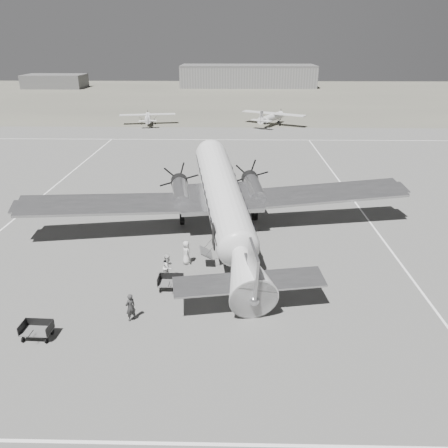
{
  "coord_description": "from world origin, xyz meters",
  "views": [
    {
      "loc": [
        0.53,
        -25.86,
        14.08
      ],
      "look_at": [
        -0.06,
        2.1,
        2.2
      ],
      "focal_mm": 35.0,
      "sensor_mm": 36.0,
      "label": 1
    }
  ],
  "objects": [
    {
      "name": "shed_secondary",
      "position": [
        -55.0,
        115.0,
        2.0
      ],
      "size": [
        18.0,
        10.0,
        4.0
      ],
      "primitive_type": "cube",
      "color": "#515151",
      "rests_on": "ground"
    },
    {
      "name": "baggage_cart_far",
      "position": [
        -9.35,
        -7.83,
        0.45
      ],
      "size": [
        1.63,
        1.18,
        0.89
      ],
      "primitive_type": null,
      "rotation": [
        0.0,
        0.0,
        -0.04
      ],
      "color": "#515151",
      "rests_on": "ground"
    },
    {
      "name": "dc3_airliner",
      "position": [
        -0.06,
        4.1,
        2.95
      ],
      "size": [
        34.18,
        26.45,
        5.9
      ],
      "primitive_type": null,
      "rotation": [
        0.0,
        0.0,
        0.17
      ],
      "color": "#B6B6B8",
      "rests_on": "ground"
    },
    {
      "name": "taxi_line_horizon",
      "position": [
        0.0,
        40.0,
        0.01
      ],
      "size": [
        90.0,
        0.15,
        0.01
      ],
      "primitive_type": "cube",
      "color": "white",
      "rests_on": "ground"
    },
    {
      "name": "passenger",
      "position": [
        -2.56,
        0.35,
        0.83
      ],
      "size": [
        0.64,
        0.88,
        1.66
      ],
      "primitive_type": "imported",
      "rotation": [
        0.0,
        0.0,
        1.72
      ],
      "color": "silver",
      "rests_on": "ground"
    },
    {
      "name": "taxi_line_near",
      "position": [
        0.0,
        -14.0,
        0.01
      ],
      "size": [
        60.0,
        0.15,
        0.01
      ],
      "primitive_type": "cube",
      "color": "white",
      "rests_on": "ground"
    },
    {
      "name": "grass_infield",
      "position": [
        0.0,
        95.0,
        0.0
      ],
      "size": [
        260.0,
        90.0,
        0.01
      ],
      "primitive_type": "cube",
      "color": "#646355",
      "rests_on": "ground"
    },
    {
      "name": "baggage_cart_near",
      "position": [
        -3.18,
        -2.99,
        0.45
      ],
      "size": [
        1.61,
        1.15,
        0.9
      ],
      "primitive_type": null,
      "rotation": [
        0.0,
        0.0,
        -0.02
      ],
      "color": "#515151",
      "rests_on": "ground"
    },
    {
      "name": "light_plane_right",
      "position": [
        7.33,
        52.04,
        1.22
      ],
      "size": [
        14.88,
        14.01,
        2.44
      ],
      "primitive_type": null,
      "rotation": [
        0.0,
        0.0,
        -0.5
      ],
      "color": "silver",
      "rests_on": "ground"
    },
    {
      "name": "ground",
      "position": [
        0.0,
        0.0,
        0.0
      ],
      "size": [
        260.0,
        260.0,
        0.0
      ],
      "primitive_type": "plane",
      "color": "slate",
      "rests_on": "ground"
    },
    {
      "name": "ramp_agent",
      "position": [
        -3.49,
        -1.8,
        0.88
      ],
      "size": [
        0.9,
        1.03,
        1.77
      ],
      "primitive_type": "imported",
      "rotation": [
        0.0,
        0.0,
        1.25
      ],
      "color": "silver",
      "rests_on": "ground"
    },
    {
      "name": "hangar_main",
      "position": [
        5.0,
        120.0,
        3.3
      ],
      "size": [
        42.0,
        14.0,
        6.6
      ],
      "color": "slate",
      "rests_on": "ground"
    },
    {
      "name": "taxi_line_left",
      "position": [
        -18.0,
        10.0,
        0.01
      ],
      "size": [
        0.15,
        60.0,
        0.01
      ],
      "primitive_type": "cube",
      "color": "white",
      "rests_on": "ground"
    },
    {
      "name": "light_plane_left",
      "position": [
        -14.68,
        52.44,
        1.02
      ],
      "size": [
        11.11,
        9.6,
        2.05
      ],
      "primitive_type": null,
      "rotation": [
        0.0,
        0.0,
        0.17
      ],
      "color": "silver",
      "rests_on": "ground"
    },
    {
      "name": "ground_crew",
      "position": [
        -4.91,
        -6.17,
        0.81
      ],
      "size": [
        0.69,
        0.69,
        1.61
      ],
      "primitive_type": "imported",
      "rotation": [
        0.0,
        0.0,
        3.92
      ],
      "color": "#2E2E2E",
      "rests_on": "ground"
    },
    {
      "name": "taxi_line_right",
      "position": [
        12.0,
        0.0,
        0.01
      ],
      "size": [
        0.15,
        80.0,
        0.01
      ],
      "primitive_type": "cube",
      "color": "white",
      "rests_on": "ground"
    }
  ]
}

